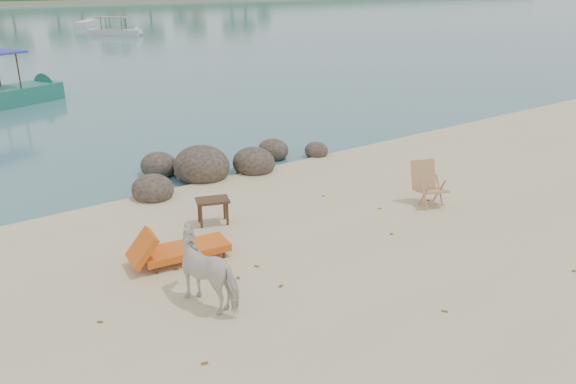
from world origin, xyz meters
The scene contains 8 objects.
boulders centered at (1.00, 6.49, 0.21)m, with size 6.24×2.85×1.10m.
cow centered at (-2.21, 0.71, 0.60)m, with size 0.64×1.41×1.20m, color silver.
side_table centered at (-0.68, 3.46, 0.28)m, with size 0.69×0.45×0.56m, color #321E14, non-canonical shape.
lounge_chair centered at (-1.90, 2.30, 0.30)m, with size 2.01×0.70×0.60m, color orange, non-canonical shape.
deck_chair centered at (3.97, 1.42, 0.51)m, with size 0.65×0.71×1.01m, color tan, non-canonical shape.
boat_mid centered at (13.15, 48.05, 1.38)m, with size 5.65×1.27×2.76m, color #BBBBB7, non-canonical shape.
boat_far centered at (14.51, 61.11, 0.34)m, with size 5.92×1.33×0.69m, color silver, non-canonical shape.
dead_leaves centered at (-0.44, -0.24, 0.01)m, with size 8.74×6.77×0.00m.
Camera 1 is at (-5.89, -6.49, 4.98)m, focal length 35.00 mm.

